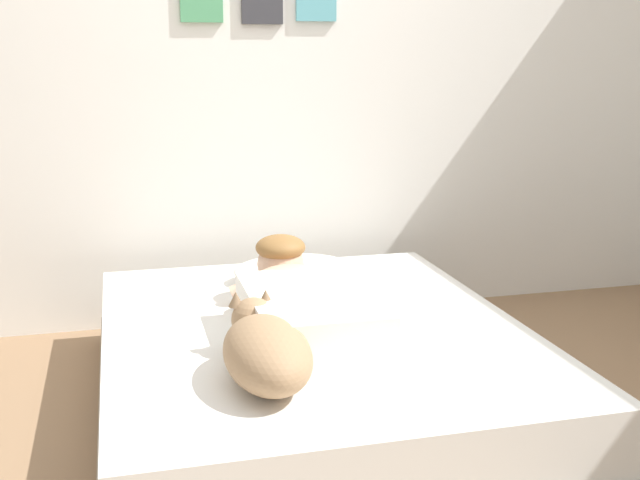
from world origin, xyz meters
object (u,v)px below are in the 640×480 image
(bed, at_px, (313,368))
(coffee_cup, at_px, (309,278))
(dog, at_px, (265,349))
(pillow, at_px, (293,269))
(person_lying, at_px, (301,302))
(cell_phone, at_px, (250,365))

(bed, height_order, coffee_cup, coffee_cup)
(dog, bearing_deg, coffee_cup, 68.64)
(pillow, bearing_deg, dog, -106.94)
(bed, bearing_deg, dog, -119.96)
(bed, distance_m, dog, 0.60)
(pillow, relative_size, coffee_cup, 4.16)
(dog, xyz_separation_m, coffee_cup, (0.37, 0.94, -0.07))
(pillow, bearing_deg, person_lying, -99.70)
(person_lying, height_order, coffee_cup, person_lying)
(dog, relative_size, coffee_cup, 4.60)
(person_lying, bearing_deg, cell_phone, -128.54)
(pillow, height_order, coffee_cup, pillow)
(bed, distance_m, person_lying, 0.28)
(bed, height_order, cell_phone, cell_phone)
(cell_phone, bearing_deg, pillow, 69.45)
(person_lying, bearing_deg, bed, 34.54)
(pillow, xyz_separation_m, dog, (-0.32, -1.04, 0.05))
(bed, xyz_separation_m, dog, (-0.26, -0.46, 0.27))
(pillow, relative_size, person_lying, 0.57)
(pillow, bearing_deg, cell_phone, -110.55)
(bed, bearing_deg, coffee_cup, 77.85)
(bed, relative_size, dog, 3.32)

